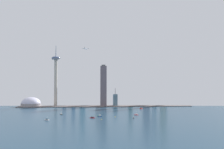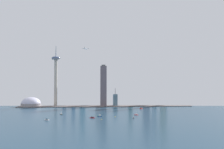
# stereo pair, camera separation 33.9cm
# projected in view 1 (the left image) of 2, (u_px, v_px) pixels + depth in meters

# --- Properties ---
(ground_plane) EXTENTS (6000.00, 6000.00, 0.00)m
(ground_plane) POSITION_uv_depth(u_px,v_px,m) (116.00, 123.00, 540.69)
(ground_plane) COLOR navy
(waterfront_pier) EXTENTS (682.50, 54.60, 2.29)m
(waterfront_pier) POSITION_uv_depth(u_px,v_px,m) (106.00, 106.00, 972.58)
(waterfront_pier) COLOR #625754
(waterfront_pier) RESTS_ON ground
(observation_tower) EXTENTS (35.22, 35.22, 304.70)m
(observation_tower) POSITION_uv_depth(u_px,v_px,m) (56.00, 70.00, 997.49)
(observation_tower) COLOR beige
(observation_tower) RESTS_ON ground
(stadium_dome) EXTENTS (77.46, 77.46, 48.03)m
(stadium_dome) POSITION_uv_depth(u_px,v_px,m) (31.00, 104.00, 967.96)
(stadium_dome) COLOR #9A9498
(stadium_dome) RESTS_ON ground
(skyscraper_0) EXTENTS (14.81, 12.42, 115.14)m
(skyscraper_0) POSITION_uv_depth(u_px,v_px,m) (74.00, 94.00, 1027.82)
(skyscraper_0) COLOR #6079A6
(skyscraper_0) RESTS_ON ground
(skyscraper_1) EXTENTS (15.68, 13.01, 112.74)m
(skyscraper_1) POSITION_uv_depth(u_px,v_px,m) (130.00, 92.00, 1060.18)
(skyscraper_1) COLOR slate
(skyscraper_1) RESTS_ON ground
(skyscraper_2) EXTENTS (16.45, 26.46, 71.55)m
(skyscraper_2) POSITION_uv_depth(u_px,v_px,m) (115.00, 100.00, 987.47)
(skyscraper_2) COLOR slate
(skyscraper_2) RESTS_ON ground
(skyscraper_3) EXTENTS (24.02, 18.52, 154.20)m
(skyscraper_3) POSITION_uv_depth(u_px,v_px,m) (83.00, 87.00, 1066.87)
(skyscraper_3) COLOR #77A9B7
(skyscraper_3) RESTS_ON ground
(skyscraper_4) EXTENTS (27.94, 13.21, 108.07)m
(skyscraper_4) POSITION_uv_depth(u_px,v_px,m) (163.00, 92.00, 1095.32)
(skyscraper_4) COLOR #95B6C9
(skyscraper_4) RESTS_ON ground
(skyscraper_5) EXTENTS (24.44, 19.27, 166.27)m
(skyscraper_5) POSITION_uv_depth(u_px,v_px,m) (103.00, 86.00, 981.37)
(skyscraper_5) COLOR slate
(skyscraper_5) RESTS_ON ground
(skyscraper_6) EXTENTS (18.79, 21.66, 107.60)m
(skyscraper_6) POSITION_uv_depth(u_px,v_px,m) (98.00, 93.00, 1036.11)
(skyscraper_6) COLOR tan
(skyscraper_6) RESTS_ON ground
(skyscraper_7) EXTENTS (14.42, 24.06, 88.35)m
(skyscraper_7) POSITION_uv_depth(u_px,v_px,m) (65.00, 95.00, 1021.03)
(skyscraper_7) COLOR #9FA8C1
(skyscraper_7) RESTS_ON ground
(skyscraper_8) EXTENTS (27.13, 15.89, 164.63)m
(skyscraper_8) POSITION_uv_depth(u_px,v_px,m) (146.00, 86.00, 1026.59)
(skyscraper_8) COLOR gray
(skyscraper_8) RESTS_ON ground
(skyscraper_9) EXTENTS (16.97, 16.81, 189.55)m
(skyscraper_9) POSITION_uv_depth(u_px,v_px,m) (154.00, 83.00, 1065.66)
(skyscraper_9) COLOR #9099B2
(skyscraper_9) RESTS_ON ground
(skyscraper_10) EXTENTS (23.52, 13.44, 174.83)m
(skyscraper_10) POSITION_uv_depth(u_px,v_px,m) (163.00, 84.00, 1011.37)
(skyscraper_10) COLOR #B5B48A
(skyscraper_10) RESTS_ON ground
(boat_0) EXTENTS (12.06, 7.06, 8.58)m
(boat_0) POSITION_uv_depth(u_px,v_px,m) (100.00, 116.00, 657.15)
(boat_0) COLOR navy
(boat_0) RESTS_ON ground
(boat_1) EXTENTS (3.78, 9.46, 9.61)m
(boat_1) POSITION_uv_depth(u_px,v_px,m) (134.00, 118.00, 625.30)
(boat_1) COLOR #22292F
(boat_1) RESTS_ON ground
(boat_2) EXTENTS (12.87, 16.56, 9.40)m
(boat_2) POSITION_uv_depth(u_px,v_px,m) (141.00, 108.00, 877.65)
(boat_2) COLOR red
(boat_2) RESTS_ON ground
(boat_3) EXTENTS (8.61, 7.68, 9.80)m
(boat_3) POSITION_uv_depth(u_px,v_px,m) (61.00, 114.00, 700.57)
(boat_3) COLOR black
(boat_3) RESTS_ON ground
(boat_4) EXTENTS (13.68, 16.49, 3.51)m
(boat_4) POSITION_uv_depth(u_px,v_px,m) (92.00, 117.00, 630.74)
(boat_4) COLOR #AB1E24
(boat_4) RESTS_ON ground
(boat_5) EXTENTS (10.44, 4.68, 8.87)m
(boat_5) POSITION_uv_depth(u_px,v_px,m) (47.00, 120.00, 589.91)
(boat_5) COLOR white
(boat_5) RESTS_ON ground
(boat_6) EXTENTS (11.21, 11.78, 9.22)m
(boat_6) POSITION_uv_depth(u_px,v_px,m) (136.00, 115.00, 693.13)
(boat_6) COLOR red
(boat_6) RESTS_ON ground
(channel_buoy_0) EXTENTS (1.85, 1.85, 2.50)m
(channel_buoy_0) POSITION_uv_depth(u_px,v_px,m) (102.00, 119.00, 598.58)
(channel_buoy_0) COLOR yellow
(channel_buoy_0) RESTS_ON ground
(channel_buoy_1) EXTENTS (1.84, 1.84, 2.44)m
(channel_buoy_1) POSITION_uv_depth(u_px,v_px,m) (115.00, 116.00, 651.67)
(channel_buoy_1) COLOR yellow
(channel_buoy_1) RESTS_ON ground
(channel_buoy_2) EXTENTS (1.99, 1.99, 1.94)m
(channel_buoy_2) POSITION_uv_depth(u_px,v_px,m) (98.00, 116.00, 668.99)
(channel_buoy_2) COLOR green
(channel_buoy_2) RESTS_ON ground
(airplane) EXTENTS (28.67, 28.84, 7.89)m
(airplane) POSITION_uv_depth(u_px,v_px,m) (86.00, 49.00, 925.85)
(airplane) COLOR #ABBAC8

